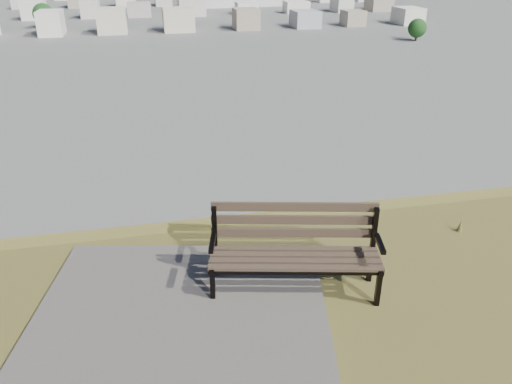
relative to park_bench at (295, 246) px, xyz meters
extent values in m
cube|color=#453628|center=(-0.07, -0.28, -0.09)|extent=(1.82, 0.50, 0.04)
cube|color=#453628|center=(-0.04, -0.16, -0.09)|extent=(1.82, 0.50, 0.04)
cube|color=#453628|center=(-0.01, -0.04, -0.09)|extent=(1.82, 0.50, 0.04)
cube|color=#453628|center=(0.02, 0.08, -0.09)|extent=(1.82, 0.50, 0.04)
cube|color=#453628|center=(0.04, 0.16, 0.07)|extent=(1.81, 0.45, 0.10)
cube|color=#453628|center=(0.04, 0.18, 0.22)|extent=(1.81, 0.45, 0.10)
cube|color=#453628|center=(0.05, 0.21, 0.37)|extent=(1.81, 0.45, 0.10)
cube|color=black|center=(-0.93, -0.11, -0.32)|extent=(0.06, 0.07, 0.45)
cube|color=black|center=(-0.83, 0.32, -0.07)|extent=(0.06, 0.07, 0.95)
cube|color=black|center=(-0.89, 0.09, -0.12)|extent=(0.16, 0.51, 0.05)
cube|color=black|center=(-0.90, 0.04, 0.13)|extent=(0.13, 0.37, 0.05)
cube|color=black|center=(0.79, -0.50, -0.32)|extent=(0.06, 0.07, 0.45)
cube|color=black|center=(0.89, -0.07, -0.07)|extent=(0.06, 0.07, 0.95)
cube|color=black|center=(0.84, -0.30, -0.12)|extent=(0.16, 0.51, 0.05)
cube|color=black|center=(0.83, -0.35, 0.13)|extent=(0.13, 0.37, 0.05)
cube|color=black|center=(-0.07, -0.29, -0.14)|extent=(1.81, 0.45, 0.04)
cube|color=black|center=(0.02, 0.09, -0.14)|extent=(1.81, 0.45, 0.04)
cube|color=#5B574F|center=(-1.47, -1.13, -0.51)|extent=(3.85, 4.85, 0.09)
cone|color=brown|center=(2.57, 0.71, -0.46)|extent=(0.08, 0.08, 0.18)
cube|color=silver|center=(52.65, 288.35, -22.79)|extent=(51.55, 25.91, 5.52)
cube|color=#B3A499|center=(-35.83, 197.51, -22.05)|extent=(11.00, 11.00, 7.00)
cube|color=beige|center=(-11.83, 197.51, -22.05)|extent=(11.00, 11.00, 7.00)
cube|color=#A6A6AA|center=(12.17, 197.51, -22.05)|extent=(11.00, 11.00, 7.00)
cube|color=beige|center=(36.17, 197.51, -22.05)|extent=(11.00, 11.00, 7.00)
cube|color=tan|center=(60.17, 197.51, -22.05)|extent=(11.00, 11.00, 7.00)
cube|color=beige|center=(84.17, 197.51, -22.05)|extent=(11.00, 11.00, 7.00)
cube|color=beige|center=(108.17, 197.51, -22.05)|extent=(11.00, 11.00, 7.00)
cube|color=#A6A6AA|center=(-47.83, 247.51, -22.05)|extent=(11.00, 11.00, 7.00)
cube|color=beige|center=(-23.83, 247.51, -22.05)|extent=(11.00, 11.00, 7.00)
cube|color=tan|center=(0.17, 247.51, -22.05)|extent=(11.00, 11.00, 7.00)
cube|color=beige|center=(24.17, 247.51, -22.05)|extent=(11.00, 11.00, 7.00)
cube|color=beige|center=(48.17, 247.51, -22.05)|extent=(11.00, 11.00, 7.00)
cube|color=silver|center=(72.17, 247.51, -22.05)|extent=(11.00, 11.00, 7.00)
cube|color=#B3A499|center=(96.17, 247.51, -22.05)|extent=(11.00, 11.00, 7.00)
cube|color=beige|center=(120.17, 247.51, -22.05)|extent=(11.00, 11.00, 7.00)
cube|color=beige|center=(-59.83, 297.51, -22.05)|extent=(11.00, 11.00, 7.00)
cube|color=beige|center=(-35.83, 297.51, -22.05)|extent=(11.00, 11.00, 7.00)
cube|color=silver|center=(-11.83, 297.51, -22.05)|extent=(11.00, 11.00, 7.00)
cylinder|color=#312318|center=(90.17, 157.51, -24.50)|extent=(0.80, 0.80, 2.10)
sphere|color=black|center=(90.17, 157.51, -21.35)|extent=(6.30, 6.30, 6.30)
cylinder|color=#312318|center=(-39.83, 217.51, -24.20)|extent=(0.80, 0.80, 2.70)
sphere|color=black|center=(-39.83, 217.51, -20.15)|extent=(8.10, 8.10, 8.10)
cylinder|color=#312318|center=(130.17, 277.51, -24.57)|extent=(0.80, 0.80, 1.95)
cylinder|color=#312318|center=(40.17, 297.51, -24.50)|extent=(0.80, 0.80, 2.10)
camera|label=1|loc=(-1.40, -4.45, 2.92)|focal=35.00mm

